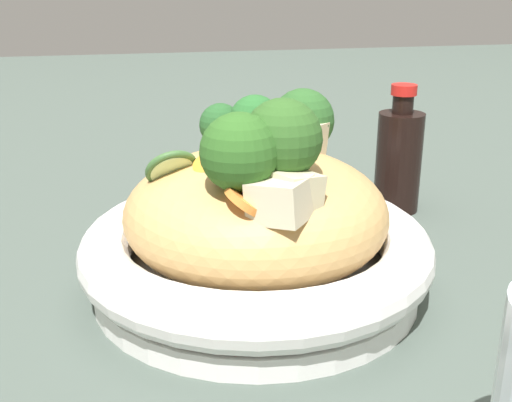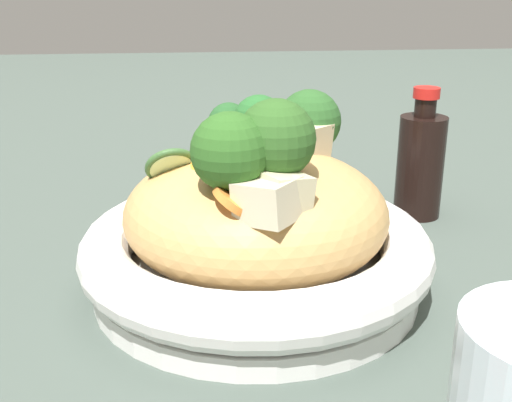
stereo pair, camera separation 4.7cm
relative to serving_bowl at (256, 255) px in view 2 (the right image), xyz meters
name	(u,v)px [view 2 (the right image)]	position (x,y,z in m)	size (l,w,h in m)	color
ground_plane	(256,289)	(0.00, 0.00, -0.03)	(3.00, 3.00, 0.00)	#434F47
serving_bowl	(256,255)	(0.00, 0.00, 0.00)	(0.26, 0.26, 0.05)	white
noodle_heap	(256,212)	(0.00, 0.00, 0.03)	(0.19, 0.19, 0.10)	tan
broccoli_florets	(267,134)	(0.00, -0.01, 0.09)	(0.18, 0.14, 0.07)	#97B474
carrot_coins	(252,166)	(-0.02, 0.01, 0.08)	(0.12, 0.08, 0.03)	orange
zucchini_slices	(229,156)	(0.00, 0.02, 0.08)	(0.12, 0.10, 0.04)	#C1E29E
chicken_chunks	(282,170)	(-0.03, -0.01, 0.08)	(0.14, 0.09, 0.04)	beige
soy_sauce_bottle	(420,163)	(0.14, -0.17, 0.03)	(0.04, 0.04, 0.13)	black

